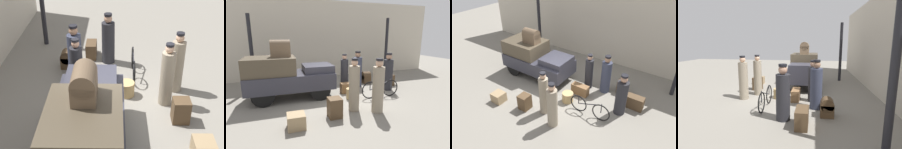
# 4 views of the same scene
# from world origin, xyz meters

# --- Properties ---
(ground_plane) EXTENTS (30.00, 30.00, 0.00)m
(ground_plane) POSITION_xyz_m (0.00, 0.00, 0.00)
(ground_plane) COLOR gray
(station_building_facade) EXTENTS (16.00, 0.15, 4.50)m
(station_building_facade) POSITION_xyz_m (0.00, 4.08, 2.25)
(station_building_facade) COLOR beige
(station_building_facade) RESTS_ON ground
(canopy_pillar_left) EXTENTS (0.17, 0.17, 3.50)m
(canopy_pillar_left) POSITION_xyz_m (-3.27, 2.79, 1.75)
(canopy_pillar_left) COLOR black
(canopy_pillar_left) RESTS_ON ground
(canopy_pillar_right) EXTENTS (0.17, 0.17, 3.50)m
(canopy_pillar_right) POSITION_xyz_m (4.17, 2.79, 1.75)
(canopy_pillar_right) COLOR black
(canopy_pillar_right) RESTS_ON ground
(truck) EXTENTS (3.37, 1.56, 1.71)m
(truck) POSITION_xyz_m (-1.80, 0.69, 0.95)
(truck) COLOR black
(truck) RESTS_ON ground
(bicycle) EXTENTS (1.68, 0.04, 0.76)m
(bicycle) POSITION_xyz_m (1.83, -0.46, 0.37)
(bicycle) COLOR black
(bicycle) RESTS_ON ground
(wicker_basket) EXTENTS (0.47, 0.47, 0.42)m
(wicker_basket) POSITION_xyz_m (0.67, -0.20, 0.21)
(wicker_basket) COLOR tan
(wicker_basket) RESTS_ON ground
(porter_lifting_near_truck) EXTENTS (0.43, 0.43, 1.73)m
(porter_lifting_near_truck) POSITION_xyz_m (2.72, 0.36, 0.78)
(porter_lifting_near_truck) COLOR #232328
(porter_lifting_near_truck) RESTS_ON ground
(conductor_in_dark_uniform) EXTENTS (0.36, 0.36, 1.66)m
(conductor_in_dark_uniform) POSITION_xyz_m (0.86, 1.21, 0.76)
(conductor_in_dark_uniform) COLOR #232328
(conductor_in_dark_uniform) RESTS_ON ground
(porter_with_bicycle) EXTENTS (0.43, 0.43, 1.76)m
(porter_with_bicycle) POSITION_xyz_m (1.62, 1.35, 0.80)
(porter_with_bicycle) COLOR #33384C
(porter_with_bicycle) RESTS_ON ground
(porter_standing_middle) EXTENTS (0.36, 0.36, 1.81)m
(porter_standing_middle) POSITION_xyz_m (0.28, -1.26, 0.83)
(porter_standing_middle) COLOR gray
(porter_standing_middle) RESTS_ON ground
(porter_carrying_trunk) EXTENTS (0.38, 0.38, 1.82)m
(porter_carrying_trunk) POSITION_xyz_m (0.97, -1.65, 0.84)
(porter_carrying_trunk) COLOR gray
(porter_carrying_trunk) RESTS_ON ground
(suitcase_small_leather) EXTENTS (0.41, 0.43, 0.63)m
(suitcase_small_leather) POSITION_xyz_m (-0.50, -1.55, 0.32)
(suitcase_small_leather) COLOR #4C3823
(suitcase_small_leather) RESTS_ON ground
(trunk_umber_medium) EXTENTS (0.70, 0.36, 0.54)m
(trunk_umber_medium) POSITION_xyz_m (3.11, 0.96, 0.27)
(trunk_umber_medium) COLOR #4C3823
(trunk_umber_medium) RESTS_ON ground
(trunk_large_brown) EXTENTS (0.40, 0.42, 0.62)m
(trunk_large_brown) POSITION_xyz_m (2.30, 1.71, 0.31)
(trunk_large_brown) COLOR #4C3823
(trunk_large_brown) RESTS_ON ground
(trunk_wicker_pale) EXTENTS (0.76, 0.32, 0.45)m
(trunk_wicker_pale) POSITION_xyz_m (0.83, 0.53, 0.23)
(trunk_wicker_pale) COLOR brown
(trunk_wicker_pale) RESTS_ON ground
(suitcase_tan_flat) EXTENTS (0.49, 0.47, 0.41)m
(suitcase_tan_flat) POSITION_xyz_m (-1.72, -1.84, 0.21)
(suitcase_tan_flat) COLOR #937A56
(suitcase_tan_flat) RESTS_ON ground
(trunk_on_truck_roof) EXTENTS (0.73, 0.46, 0.65)m
(trunk_on_truck_roof) POSITION_xyz_m (-1.98, 0.69, 2.03)
(trunk_on_truck_roof) COLOR brown
(trunk_on_truck_roof) RESTS_ON truck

